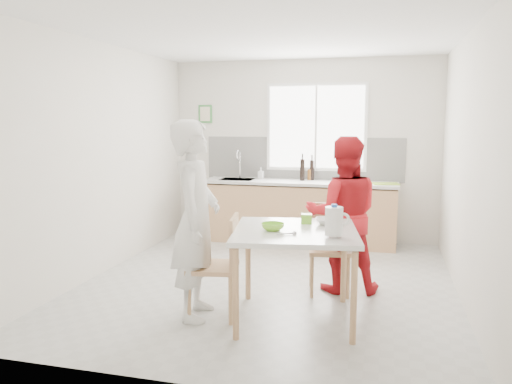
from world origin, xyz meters
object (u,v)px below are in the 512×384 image
bowl_white (328,221)px  milk_jug (334,221)px  person_white (196,220)px  bowl_green (273,227)px  person_red (343,215)px  wine_bottle_a (302,170)px  chair_far (329,244)px  chair_left (221,262)px  wine_bottle_b (312,170)px  dining_table (295,239)px

bowl_white → milk_jug: (0.11, -0.52, 0.11)m
person_white → bowl_green: bearing=-94.1°
person_red → milk_jug: size_ratio=6.26×
bowl_green → person_red: bearing=61.6°
bowl_white → wine_bottle_a: wine_bottle_a is taller
chair_far → person_white: size_ratio=0.51×
chair_far → milk_jug: milk_jug is taller
chair_left → person_red: 1.47m
person_white → wine_bottle_b: size_ratio=6.04×
person_red → milk_jug: bearing=81.6°
chair_far → bowl_green: chair_far is taller
chair_far → person_red: person_red is taller
wine_bottle_a → chair_far: bearing=-73.0°
chair_left → chair_far: (0.88, 0.98, -0.01)m
chair_far → chair_left: bearing=-141.4°
person_red → chair_left: bearing=35.7°
chair_far → milk_jug: (0.15, -1.09, 0.47)m
person_red → milk_jug: 1.14m
chair_far → wine_bottle_b: size_ratio=3.08×
wine_bottle_a → wine_bottle_b: (0.13, 0.09, -0.01)m
person_red → dining_table: bearing=59.7°
bowl_green → milk_jug: size_ratio=0.78×
chair_far → bowl_white: (0.04, -0.57, 0.36)m
dining_table → person_white: (-0.89, -0.15, 0.16)m
person_red → wine_bottle_b: (-0.64, 2.14, 0.25)m
wine_bottle_b → person_white: bearing=-100.5°
bowl_green → chair_far: bearing=67.1°
bowl_white → wine_bottle_a: 2.76m
milk_jug → wine_bottle_a: bearing=94.6°
bowl_white → wine_bottle_a: size_ratio=0.73×
person_white → bowl_green: person_white is taller
person_white → dining_table: bearing=-90.0°
person_white → chair_far: bearing=-56.8°
chair_left → bowl_white: 1.07m
dining_table → milk_jug: (0.37, -0.22, 0.23)m
dining_table → person_red: size_ratio=0.76×
dining_table → person_red: bearing=69.2°
person_white → wine_bottle_a: 3.15m
chair_far → bowl_white: 0.67m
chair_left → chair_far: bearing=128.6°
bowl_white → milk_jug: bearing=-78.0°
person_red → bowl_green: 1.13m
dining_table → bowl_white: (0.26, 0.30, 0.12)m
wine_bottle_a → wine_bottle_b: size_ratio=1.07×
chair_left → bowl_white: size_ratio=4.04×
person_white → person_red: 1.63m
chair_far → bowl_green: 1.09m
dining_table → person_white: bearing=-170.6°
chair_far → person_red: (0.13, 0.04, 0.31)m
person_white → wine_bottle_a: size_ratio=5.66×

